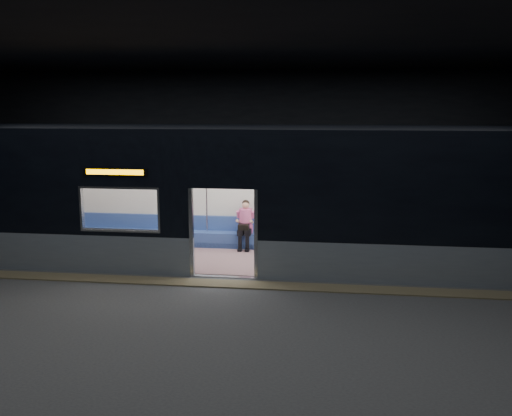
# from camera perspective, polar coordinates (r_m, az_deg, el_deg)

# --- Properties ---
(station_floor) EXTENTS (24.00, 14.00, 0.01)m
(station_floor) POSITION_cam_1_polar(r_m,az_deg,el_deg) (11.50, -4.36, -8.91)
(station_floor) COLOR #47494C
(station_floor) RESTS_ON ground
(station_envelope) EXTENTS (24.00, 14.00, 5.00)m
(station_envelope) POSITION_cam_1_polar(r_m,az_deg,el_deg) (10.84, -4.63, 9.68)
(station_envelope) COLOR black
(station_envelope) RESTS_ON station_floor
(tactile_strip) EXTENTS (22.80, 0.50, 0.03)m
(tactile_strip) POSITION_cam_1_polar(r_m,az_deg,el_deg) (12.01, -3.83, -7.95)
(tactile_strip) COLOR #8C7F59
(tactile_strip) RESTS_ON station_floor
(metro_car) EXTENTS (18.00, 3.04, 3.35)m
(metro_car) POSITION_cam_1_polar(r_m,az_deg,el_deg) (13.49, -2.31, 2.15)
(metro_car) COLOR #8B98A6
(metro_car) RESTS_ON station_floor
(passenger) EXTENTS (0.39, 0.66, 1.32)m
(passenger) POSITION_cam_1_polar(r_m,az_deg,el_deg) (14.64, -1.12, -1.43)
(passenger) COLOR black
(passenger) RESTS_ON metro_car
(handbag) EXTENTS (0.34, 0.31, 0.14)m
(handbag) POSITION_cam_1_polar(r_m,az_deg,el_deg) (14.46, -1.31, -2.00)
(handbag) COLOR black
(handbag) RESTS_ON passenger
(transit_map) EXTENTS (0.96, 0.03, 0.63)m
(transit_map) POSITION_cam_1_polar(r_m,az_deg,el_deg) (14.71, 11.87, 1.13)
(transit_map) COLOR white
(transit_map) RESTS_ON metro_car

